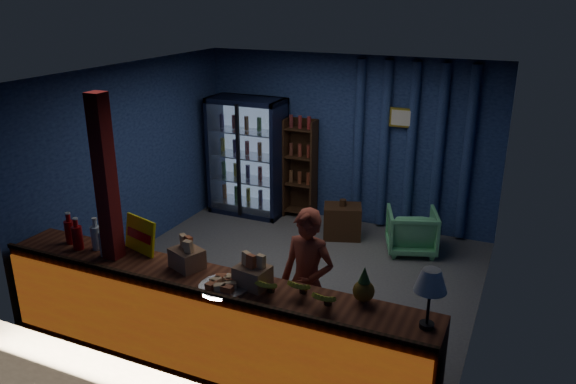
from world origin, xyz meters
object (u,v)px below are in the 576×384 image
at_px(shopkeeper, 307,282).
at_px(pastry_tray, 224,285).
at_px(table_lamp, 431,283).
at_px(green_chair, 412,231).

bearing_deg(shopkeeper, pastry_tray, -121.59).
bearing_deg(table_lamp, green_chair, 103.70).
bearing_deg(table_lamp, shopkeeper, 154.42).
distance_m(pastry_tray, table_lamp, 1.82).
height_order(pastry_tray, table_lamp, table_lamp).
relative_size(pastry_tray, table_lamp, 0.91).
xyz_separation_m(shopkeeper, green_chair, (0.46, 2.72, -0.45)).
distance_m(shopkeeper, table_lamp, 1.52).
xyz_separation_m(pastry_tray, table_lamp, (1.78, 0.11, 0.37)).
bearing_deg(shopkeeper, green_chair, 84.22).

